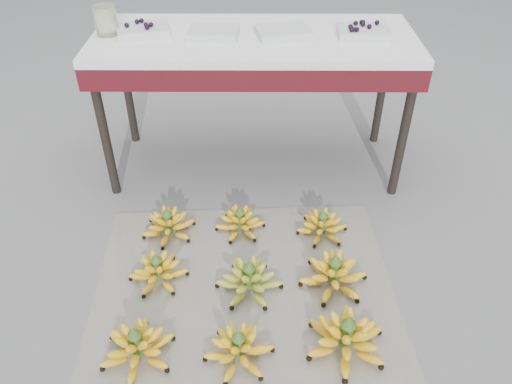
{
  "coord_description": "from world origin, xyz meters",
  "views": [
    {
      "loc": [
        -0.04,
        -1.39,
        1.61
      ],
      "look_at": [
        -0.05,
        0.3,
        0.3
      ],
      "focal_mm": 35.0,
      "sensor_mm": 36.0,
      "label": 1
    }
  ],
  "objects_px": {
    "tray_right": "(283,32)",
    "bunch_mid_center": "(249,280)",
    "bunch_front_left": "(137,347)",
    "tray_far_left": "(143,30)",
    "bunch_front_right": "(346,338)",
    "bunch_front_center": "(239,349)",
    "vendor_table": "(254,52)",
    "bunch_back_center": "(240,222)",
    "tray_far_right": "(363,32)",
    "bunch_mid_right": "(334,274)",
    "tray_left": "(214,33)",
    "bunch_mid_left": "(158,271)",
    "bunch_back_left": "(168,225)",
    "bunch_back_right": "(322,226)",
    "newspaper_mat": "(244,289)",
    "glass_jar": "(106,20)"
  },
  "relations": [
    {
      "from": "bunch_front_left",
      "to": "tray_far_left",
      "type": "distance_m",
      "value": 1.46
    },
    {
      "from": "bunch_mid_right",
      "to": "tray_left",
      "type": "relative_size",
      "value": 1.18
    },
    {
      "from": "bunch_mid_left",
      "to": "bunch_mid_center",
      "type": "distance_m",
      "value": 0.39
    },
    {
      "from": "tray_far_right",
      "to": "bunch_front_center",
      "type": "bearing_deg",
      "value": -114.19
    },
    {
      "from": "tray_left",
      "to": "bunch_mid_left",
      "type": "bearing_deg",
      "value": -103.64
    },
    {
      "from": "bunch_mid_right",
      "to": "bunch_back_left",
      "type": "relative_size",
      "value": 0.88
    },
    {
      "from": "tray_right",
      "to": "bunch_mid_center",
      "type": "bearing_deg",
      "value": -99.42
    },
    {
      "from": "bunch_mid_left",
      "to": "vendor_table",
      "type": "relative_size",
      "value": 0.18
    },
    {
      "from": "newspaper_mat",
      "to": "bunch_back_center",
      "type": "bearing_deg",
      "value": 94.37
    },
    {
      "from": "tray_right",
      "to": "bunch_back_center",
      "type": "bearing_deg",
      "value": -110.09
    },
    {
      "from": "bunch_mid_right",
      "to": "tray_right",
      "type": "height_order",
      "value": "tray_right"
    },
    {
      "from": "bunch_mid_right",
      "to": "glass_jar",
      "type": "height_order",
      "value": "glass_jar"
    },
    {
      "from": "bunch_mid_left",
      "to": "tray_right",
      "type": "xyz_separation_m",
      "value": [
        0.54,
        0.87,
        0.71
      ]
    },
    {
      "from": "bunch_mid_right",
      "to": "glass_jar",
      "type": "distance_m",
      "value": 1.57
    },
    {
      "from": "bunch_mid_left",
      "to": "bunch_mid_right",
      "type": "xyz_separation_m",
      "value": [
        0.74,
        -0.02,
        0.01
      ]
    },
    {
      "from": "bunch_front_center",
      "to": "bunch_mid_right",
      "type": "bearing_deg",
      "value": 53.59
    },
    {
      "from": "bunch_front_right",
      "to": "tray_far_left",
      "type": "relative_size",
      "value": 1.13
    },
    {
      "from": "tray_far_left",
      "to": "tray_left",
      "type": "bearing_deg",
      "value": -4.71
    },
    {
      "from": "bunch_front_left",
      "to": "bunch_front_right",
      "type": "xyz_separation_m",
      "value": [
        0.76,
        0.04,
        0.01
      ]
    },
    {
      "from": "bunch_mid_right",
      "to": "glass_jar",
      "type": "bearing_deg",
      "value": 139.17
    },
    {
      "from": "vendor_table",
      "to": "glass_jar",
      "type": "height_order",
      "value": "glass_jar"
    },
    {
      "from": "bunch_mid_left",
      "to": "tray_far_right",
      "type": "height_order",
      "value": "tray_far_right"
    },
    {
      "from": "bunch_back_right",
      "to": "glass_jar",
      "type": "distance_m",
      "value": 1.41
    },
    {
      "from": "bunch_back_center",
      "to": "bunch_back_right",
      "type": "bearing_deg",
      "value": 10.15
    },
    {
      "from": "bunch_front_left",
      "to": "bunch_back_center",
      "type": "relative_size",
      "value": 1.18
    },
    {
      "from": "bunch_mid_center",
      "to": "bunch_mid_right",
      "type": "xyz_separation_m",
      "value": [
        0.35,
        0.03,
        0.0
      ]
    },
    {
      "from": "vendor_table",
      "to": "tray_far_left",
      "type": "bearing_deg",
      "value": 179.43
    },
    {
      "from": "tray_far_left",
      "to": "bunch_mid_right",
      "type": "bearing_deg",
      "value": -46.49
    },
    {
      "from": "bunch_back_left",
      "to": "bunch_back_center",
      "type": "height_order",
      "value": "bunch_back_left"
    },
    {
      "from": "bunch_front_center",
      "to": "vendor_table",
      "type": "relative_size",
      "value": 0.19
    },
    {
      "from": "bunch_mid_left",
      "to": "tray_far_left",
      "type": "distance_m",
      "value": 1.15
    },
    {
      "from": "bunch_front_left",
      "to": "bunch_front_center",
      "type": "xyz_separation_m",
      "value": [
        0.37,
        -0.0,
        -0.0
      ]
    },
    {
      "from": "bunch_front_right",
      "to": "vendor_table",
      "type": "relative_size",
      "value": 0.2
    },
    {
      "from": "bunch_front_right",
      "to": "tray_far_left",
      "type": "distance_m",
      "value": 1.67
    },
    {
      "from": "bunch_mid_left",
      "to": "tray_right",
      "type": "relative_size",
      "value": 0.98
    },
    {
      "from": "bunch_mid_center",
      "to": "tray_right",
      "type": "distance_m",
      "value": 1.17
    },
    {
      "from": "bunch_front_center",
      "to": "tray_far_right",
      "type": "xyz_separation_m",
      "value": [
        0.56,
        1.25,
        0.71
      ]
    },
    {
      "from": "bunch_front_left",
      "to": "glass_jar",
      "type": "height_order",
      "value": "glass_jar"
    },
    {
      "from": "tray_far_left",
      "to": "bunch_back_center",
      "type": "bearing_deg",
      "value": -50.81
    },
    {
      "from": "glass_jar",
      "to": "bunch_back_left",
      "type": "bearing_deg",
      "value": -63.41
    },
    {
      "from": "vendor_table",
      "to": "tray_far_right",
      "type": "bearing_deg",
      "value": -1.44
    },
    {
      "from": "bunch_front_center",
      "to": "tray_far_left",
      "type": "relative_size",
      "value": 1.08
    },
    {
      "from": "bunch_front_left",
      "to": "tray_far_left",
      "type": "xyz_separation_m",
      "value": [
        -0.12,
        1.27,
        0.7
      ]
    },
    {
      "from": "bunch_mid_left",
      "to": "bunch_back_center",
      "type": "bearing_deg",
      "value": 50.48
    },
    {
      "from": "vendor_table",
      "to": "bunch_back_center",
      "type": "bearing_deg",
      "value": -96.3
    },
    {
      "from": "bunch_front_center",
      "to": "tray_far_right",
      "type": "bearing_deg",
      "value": 76.34
    },
    {
      "from": "bunch_front_left",
      "to": "tray_right",
      "type": "distance_m",
      "value": 1.53
    },
    {
      "from": "bunch_front_left",
      "to": "vendor_table",
      "type": "distance_m",
      "value": 1.46
    },
    {
      "from": "bunch_back_right",
      "to": "tray_left",
      "type": "bearing_deg",
      "value": 130.68
    },
    {
      "from": "bunch_mid_center",
      "to": "tray_left",
      "type": "relative_size",
      "value": 1.35
    }
  ]
}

